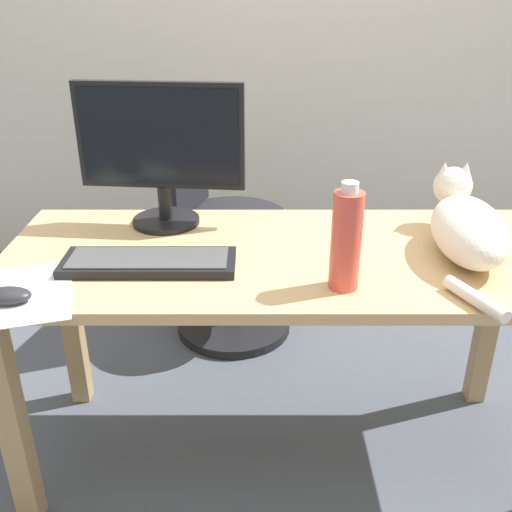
# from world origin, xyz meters

# --- Properties ---
(ground_plane) EXTENTS (8.00, 8.00, 0.00)m
(ground_plane) POSITION_xyz_m (0.00, 0.00, 0.00)
(ground_plane) COLOR #474C56
(desk) EXTENTS (1.53, 0.64, 0.70)m
(desk) POSITION_xyz_m (0.00, 0.00, 0.60)
(desk) COLOR tan
(desk) RESTS_ON ground_plane
(office_chair) EXTENTS (0.50, 0.48, 0.93)m
(office_chair) POSITION_xyz_m (-0.23, 0.73, 0.40)
(office_chair) COLOR black
(office_chair) RESTS_ON ground_plane
(monitor) EXTENTS (0.48, 0.20, 0.42)m
(monitor) POSITION_xyz_m (-0.35, 0.21, 0.93)
(monitor) COLOR black
(monitor) RESTS_ON desk
(keyboard) EXTENTS (0.44, 0.15, 0.03)m
(keyboard) POSITION_xyz_m (-0.35, -0.09, 0.72)
(keyboard) COLOR black
(keyboard) RESTS_ON desk
(cat) EXTENTS (0.22, 0.61, 0.20)m
(cat) POSITION_xyz_m (0.47, -0.00, 0.78)
(cat) COLOR silver
(cat) RESTS_ON desk
(computer_mouse) EXTENTS (0.11, 0.06, 0.04)m
(computer_mouse) POSITION_xyz_m (-0.64, -0.27, 0.72)
(computer_mouse) COLOR #232328
(computer_mouse) RESTS_ON desk
(paper_sheet) EXTENTS (0.28, 0.34, 0.00)m
(paper_sheet) POSITION_xyz_m (-0.62, -0.23, 0.70)
(paper_sheet) COLOR white
(paper_sheet) RESTS_ON desk
(water_bottle) EXTENTS (0.07, 0.07, 0.26)m
(water_bottle) POSITION_xyz_m (0.13, -0.19, 0.83)
(water_bottle) COLOR #D84C3D
(water_bottle) RESTS_ON desk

